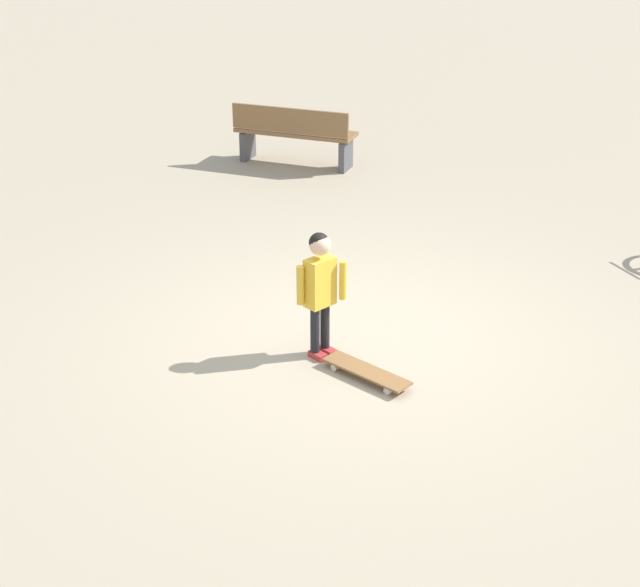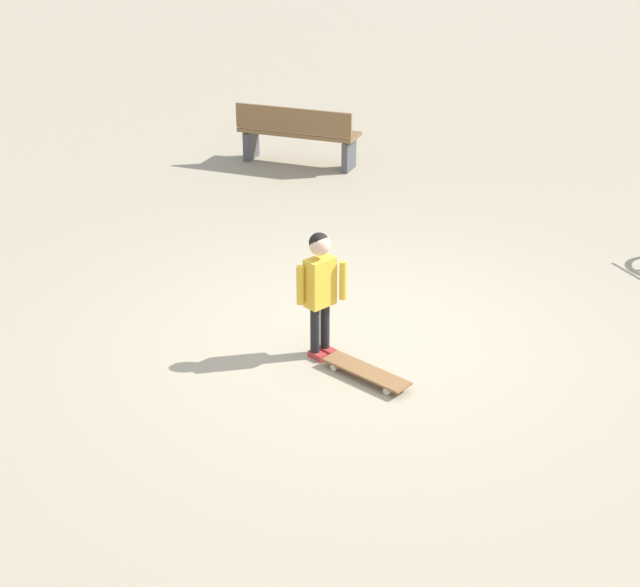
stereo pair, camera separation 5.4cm
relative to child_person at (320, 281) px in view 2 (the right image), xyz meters
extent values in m
plane|color=tan|center=(-0.14, 0.45, -0.66)|extent=(50.00, 50.00, 0.00)
cylinder|color=black|center=(-0.01, 0.05, -0.42)|extent=(0.08, 0.08, 0.42)
cube|color=#B73333|center=(0.02, 0.06, -0.63)|extent=(0.16, 0.11, 0.05)
cylinder|color=black|center=(0.01, -0.05, -0.42)|extent=(0.08, 0.08, 0.42)
cube|color=#B73333|center=(0.04, -0.05, -0.63)|extent=(0.16, 0.11, 0.05)
cube|color=gold|center=(0.00, 0.00, -0.01)|extent=(0.18, 0.26, 0.40)
cylinder|color=gold|center=(0.07, 0.17, -0.01)|extent=(0.06, 0.06, 0.32)
cylinder|color=gold|center=(-0.03, -0.16, -0.01)|extent=(0.06, 0.06, 0.32)
sphere|color=beige|center=(0.00, 0.00, 0.31)|extent=(0.17, 0.17, 0.17)
sphere|color=black|center=(-0.01, 0.00, 0.32)|extent=(0.16, 0.16, 0.16)
cube|color=olive|center=(0.52, 0.10, -0.59)|extent=(0.78, 0.38, 0.02)
cube|color=#B7B7BC|center=(0.77, 0.17, -0.61)|extent=(0.06, 0.11, 0.02)
cube|color=#B7B7BC|center=(0.26, 0.03, -0.61)|extent=(0.06, 0.11, 0.02)
cylinder|color=beige|center=(0.75, 0.24, -0.63)|extent=(0.06, 0.04, 0.06)
cylinder|color=beige|center=(0.79, 0.09, -0.63)|extent=(0.06, 0.04, 0.06)
cylinder|color=beige|center=(0.24, 0.10, -0.63)|extent=(0.06, 0.04, 0.06)
cylinder|color=beige|center=(0.28, -0.05, -0.63)|extent=(0.06, 0.04, 0.06)
cube|color=brown|center=(-4.56, 2.55, -0.22)|extent=(1.55, 1.30, 0.05)
cube|color=brown|center=(-4.45, 2.39, -0.02)|extent=(1.31, 0.98, 0.32)
cube|color=#4C4C51|center=(-4.00, 2.97, -0.46)|extent=(0.27, 0.33, 0.39)
cube|color=#4C4C51|center=(-5.13, 2.14, -0.46)|extent=(0.27, 0.33, 0.39)
camera|label=1|loc=(5.52, -3.55, 2.98)|focal=51.56mm
camera|label=2|loc=(5.55, -3.51, 2.98)|focal=51.56mm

